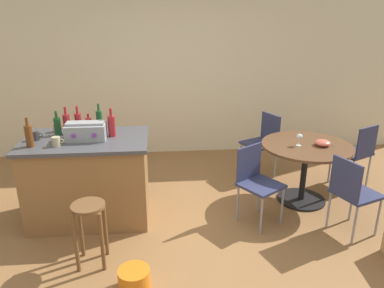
# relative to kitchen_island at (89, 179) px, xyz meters

# --- Properties ---
(ground_plane) EXTENTS (8.80, 8.80, 0.00)m
(ground_plane) POSITION_rel_kitchen_island_xyz_m (0.96, -0.48, -0.47)
(ground_plane) COLOR olive
(back_wall) EXTENTS (8.00, 0.10, 2.70)m
(back_wall) POSITION_rel_kitchen_island_xyz_m (0.96, 2.03, 0.88)
(back_wall) COLOR beige
(back_wall) RESTS_ON ground_plane
(kitchen_island) EXTENTS (1.32, 0.84, 0.94)m
(kitchen_island) POSITION_rel_kitchen_island_xyz_m (0.00, 0.00, 0.00)
(kitchen_island) COLOR olive
(kitchen_island) RESTS_ON ground_plane
(wooden_stool) EXTENTS (0.30, 0.30, 0.61)m
(wooden_stool) POSITION_rel_kitchen_island_xyz_m (0.14, -0.84, -0.04)
(wooden_stool) COLOR brown
(wooden_stool) RESTS_ON ground_plane
(dining_table) EXTENTS (1.06, 1.06, 0.73)m
(dining_table) POSITION_rel_kitchen_island_xyz_m (2.51, 0.15, 0.09)
(dining_table) COLOR black
(dining_table) RESTS_ON ground_plane
(folding_chair_near) EXTENTS (0.53, 0.53, 0.88)m
(folding_chair_near) POSITION_rel_kitchen_island_xyz_m (2.21, 0.95, 0.05)
(folding_chair_near) COLOR navy
(folding_chair_near) RESTS_ON ground_plane
(folding_chair_far) EXTENTS (0.56, 0.56, 0.85)m
(folding_chair_far) POSITION_rel_kitchen_island_xyz_m (1.82, -0.22, 0.02)
(folding_chair_far) COLOR navy
(folding_chair_far) RESTS_ON ground_plane
(folding_chair_left) EXTENTS (0.52, 0.52, 0.85)m
(folding_chair_left) POSITION_rel_kitchen_island_xyz_m (2.72, -0.58, 0.03)
(folding_chair_left) COLOR navy
(folding_chair_left) RESTS_ON ground_plane
(folding_chair_right) EXTENTS (0.53, 0.53, 0.86)m
(folding_chair_right) POSITION_rel_kitchen_island_xyz_m (3.32, 0.47, 0.04)
(folding_chair_right) COLOR navy
(folding_chair_right) RESTS_ON ground_plane
(toolbox) EXTENTS (0.41, 0.24, 0.19)m
(toolbox) POSITION_rel_kitchen_island_xyz_m (0.02, -0.02, 0.56)
(toolbox) COLOR gray
(toolbox) RESTS_ON kitchen_island
(bottle_0) EXTENTS (0.08, 0.08, 0.31)m
(bottle_0) POSITION_rel_kitchen_island_xyz_m (0.28, 0.07, 0.59)
(bottle_0) COLOR maroon
(bottle_0) RESTS_ON kitchen_island
(bottle_1) EXTENTS (0.07, 0.07, 0.31)m
(bottle_1) POSITION_rel_kitchen_island_xyz_m (0.12, 0.30, 0.58)
(bottle_1) COLOR #194C23
(bottle_1) RESTS_ON kitchen_island
(bottle_2) EXTENTS (0.07, 0.07, 0.27)m
(bottle_2) POSITION_rel_kitchen_island_xyz_m (-0.31, 0.16, 0.57)
(bottle_2) COLOR #194C23
(bottle_2) RESTS_ON kitchen_island
(bottle_3) EXTENTS (0.07, 0.07, 0.30)m
(bottle_3) POSITION_rel_kitchen_island_xyz_m (-0.10, 0.23, 0.58)
(bottle_3) COLOR maroon
(bottle_3) RESTS_ON kitchen_island
(bottle_4) EXTENTS (0.07, 0.07, 0.30)m
(bottle_4) POSITION_rel_kitchen_island_xyz_m (-0.22, 0.19, 0.58)
(bottle_4) COLOR maroon
(bottle_4) RESTS_ON kitchen_island
(bottle_5) EXTENTS (0.07, 0.07, 0.20)m
(bottle_5) POSITION_rel_kitchen_island_xyz_m (-0.00, 0.29, 0.54)
(bottle_5) COLOR maroon
(bottle_5) RESTS_ON kitchen_island
(bottle_6) EXTENTS (0.08, 0.08, 0.30)m
(bottle_6) POSITION_rel_kitchen_island_xyz_m (-0.50, -0.19, 0.58)
(bottle_6) COLOR #603314
(bottle_6) RESTS_ON kitchen_island
(cup_0) EXTENTS (0.11, 0.08, 0.10)m
(cup_0) POSITION_rel_kitchen_island_xyz_m (-0.50, 0.01, 0.52)
(cup_0) COLOR #383838
(cup_0) RESTS_ON kitchen_island
(cup_1) EXTENTS (0.12, 0.08, 0.09)m
(cup_1) POSITION_rel_kitchen_island_xyz_m (-0.35, 0.28, 0.51)
(cup_1) COLOR #DB6651
(cup_1) RESTS_ON kitchen_island
(cup_2) EXTENTS (0.12, 0.08, 0.10)m
(cup_2) POSITION_rel_kitchen_island_xyz_m (-0.24, -0.20, 0.51)
(cup_2) COLOR tan
(cup_2) RESTS_ON kitchen_island
(wine_glass) EXTENTS (0.07, 0.07, 0.14)m
(wine_glass) POSITION_rel_kitchen_island_xyz_m (2.40, 0.13, 0.37)
(wine_glass) COLOR silver
(wine_glass) RESTS_ON dining_table
(serving_bowl) EXTENTS (0.18, 0.18, 0.07)m
(serving_bowl) POSITION_rel_kitchen_island_xyz_m (2.67, 0.10, 0.30)
(serving_bowl) COLOR #DB6651
(serving_bowl) RESTS_ON dining_table
(plastic_bucket) EXTENTS (0.27, 0.27, 0.19)m
(plastic_bucket) POSITION_rel_kitchen_island_xyz_m (0.54, -1.23, -0.38)
(plastic_bucket) COLOR orange
(plastic_bucket) RESTS_ON ground_plane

